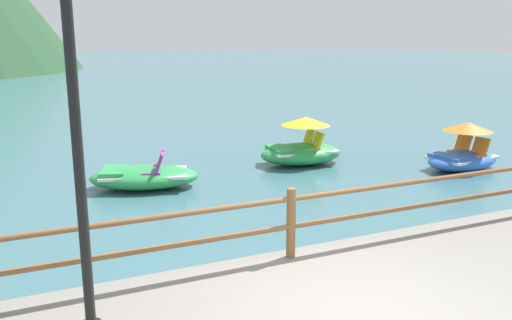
% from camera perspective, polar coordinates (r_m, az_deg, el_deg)
% --- Properties ---
extents(ground_plane, '(200.00, 200.00, 0.00)m').
position_cam_1_polar(ground_plane, '(44.45, -20.37, 8.03)').
color(ground_plane, '#3D6B75').
extents(dock_railing, '(23.92, 0.12, 0.95)m').
position_cam_1_polar(dock_railing, '(6.92, 3.83, -5.98)').
color(dock_railing, brown).
rests_on(dock_railing, promenade_dock).
extents(lamp_post, '(0.28, 0.28, 4.51)m').
position_cam_1_polar(lamp_post, '(4.95, -19.47, 10.63)').
color(lamp_post, black).
rests_on(lamp_post, promenade_dock).
extents(pedal_boat_0, '(2.65, 1.94, 0.83)m').
position_cam_1_polar(pedal_boat_0, '(11.91, -12.06, -1.75)').
color(pedal_boat_0, green).
rests_on(pedal_boat_0, ground).
extents(pedal_boat_3, '(2.33, 1.55, 1.25)m').
position_cam_1_polar(pedal_boat_3, '(13.89, 4.95, 1.30)').
color(pedal_boat_3, green).
rests_on(pedal_boat_3, ground).
extents(pedal_boat_4, '(2.29, 1.56, 1.19)m').
position_cam_1_polar(pedal_boat_4, '(14.29, 21.51, 0.64)').
color(pedal_boat_4, blue).
rests_on(pedal_boat_4, ground).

